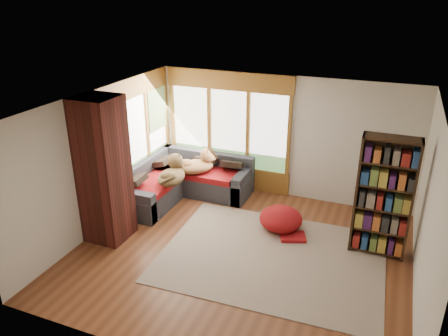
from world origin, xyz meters
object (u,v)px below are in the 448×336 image
Objects in this scene: sectional_sofa at (183,181)px; area_rug at (272,256)px; bookshelf at (384,198)px; dog_brindle at (172,172)px; pouf at (281,218)px; brick_chimney at (104,171)px; dog_tan at (198,163)px.

area_rug is (2.48, -1.60, -0.30)m from sectional_sofa.
dog_brindle is at bearing 176.96° from bookshelf.
dog_brindle reaches higher than pouf.
brick_chimney is 1.24× the size of bookshelf.
pouf is at bearing 175.45° from bookshelf.
bookshelf is 1.91m from pouf.
brick_chimney is at bearing -164.62° from bookshelf.
dog_tan is at bearing 167.27° from bookshelf.
sectional_sofa is 1.05× the size of bookshelf.
brick_chimney is 0.71× the size of area_rug.
sectional_sofa is at bearing 168.96° from bookshelf.
brick_chimney reaches higher than dog_tan.
bookshelf is at bearing -51.74° from dog_tan.
brick_chimney is 2.78× the size of dog_tan.
sectional_sofa is at bearing 147.24° from area_rug.
pouf is at bearing -58.30° from dog_tan.
dog_tan is at bearing 142.36° from area_rug.
dog_tan reaches higher than area_rug.
dog_brindle is (-2.40, 1.01, 0.76)m from area_rug.
bookshelf is at bearing -102.91° from dog_brindle.
pouf is at bearing -18.71° from sectional_sofa.
bookshelf is 4.03m from dog_brindle.
area_rug is 1.74× the size of bookshelf.
area_rug is 2.08m from bookshelf.
area_rug is (2.93, 0.45, -1.29)m from brick_chimney.
bookshelf is at bearing -4.55° from pouf.
brick_chimney is at bearing -105.44° from sectional_sofa.
bookshelf reaches higher than area_rug.
dog_tan is (-2.13, 1.64, 0.76)m from area_rug.
dog_tan is at bearing 69.19° from brick_chimney.
dog_brindle is (-4.02, 0.21, -0.28)m from bookshelf.
bookshelf reaches higher than pouf.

